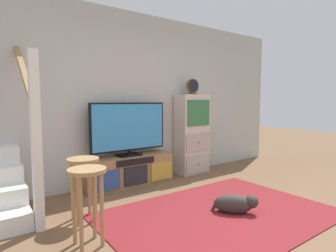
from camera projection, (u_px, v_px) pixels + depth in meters
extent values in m
plane|color=brown|center=(265.00, 235.00, 2.68)|extent=(20.00, 20.00, 0.00)
cube|color=#B2B7B2|center=(138.00, 98.00, 4.54)|extent=(6.40, 0.12, 2.70)
cube|color=maroon|center=(219.00, 214.00, 3.17)|extent=(2.60, 1.80, 0.01)
cube|color=#997047|center=(130.00, 171.00, 4.26)|extent=(1.38, 0.36, 0.46)
cube|color=#2D4784|center=(107.00, 181.00, 3.84)|extent=(0.39, 0.02, 0.28)
cube|color=#232328|center=(136.00, 176.00, 4.11)|extent=(0.39, 0.02, 0.28)
cube|color=#B79333|center=(162.00, 171.00, 4.38)|extent=(0.39, 0.02, 0.28)
cube|color=black|center=(136.00, 162.00, 4.09)|extent=(0.62, 0.02, 0.09)
cube|color=black|center=(129.00, 155.00, 4.26)|extent=(0.36, 0.22, 0.02)
cylinder|color=black|center=(129.00, 152.00, 4.25)|extent=(0.05, 0.05, 0.06)
cube|color=black|center=(129.00, 127.00, 4.22)|extent=(1.24, 0.05, 0.74)
cube|color=#338CCC|center=(130.00, 127.00, 4.19)|extent=(1.19, 0.01, 0.69)
cube|color=beige|center=(192.00, 134.00, 4.96)|extent=(0.58, 0.34, 1.42)
cube|color=#ADA497|center=(198.00, 164.00, 4.86)|extent=(0.53, 0.02, 0.33)
sphere|color=olive|center=(199.00, 164.00, 4.85)|extent=(0.03, 0.03, 0.03)
cube|color=#ADA497|center=(198.00, 142.00, 4.83)|extent=(0.53, 0.02, 0.33)
sphere|color=olive|center=(199.00, 142.00, 4.81)|extent=(0.03, 0.03, 0.03)
cube|color=#337042|center=(199.00, 113.00, 4.78)|extent=(0.49, 0.02, 0.45)
cube|color=#4C3823|center=(193.00, 94.00, 4.88)|extent=(0.15, 0.08, 0.02)
cylinder|color=brown|center=(193.00, 86.00, 4.86)|extent=(0.25, 0.04, 0.25)
cylinder|color=black|center=(194.00, 86.00, 4.84)|extent=(0.21, 0.01, 0.21)
cube|color=white|center=(36.00, 142.00, 2.71)|extent=(0.09, 0.09, 1.80)
cube|color=#9E7547|center=(22.00, 66.00, 3.16)|extent=(0.06, 1.33, 0.99)
cylinder|color=#A37A4C|center=(81.00, 215.00, 2.34)|extent=(0.04, 0.04, 0.67)
cylinder|color=#A37A4C|center=(102.00, 210.00, 2.45)|extent=(0.04, 0.04, 0.67)
cylinder|color=#A37A4C|center=(74.00, 208.00, 2.49)|extent=(0.04, 0.04, 0.67)
cylinder|color=#A37A4C|center=(94.00, 204.00, 2.60)|extent=(0.04, 0.04, 0.67)
cylinder|color=#A37A4C|center=(87.00, 170.00, 2.44)|extent=(0.34, 0.34, 0.03)
cylinder|color=#A37A4C|center=(78.00, 195.00, 2.87)|extent=(0.04, 0.04, 0.65)
cylinder|color=#A37A4C|center=(95.00, 192.00, 2.98)|extent=(0.04, 0.04, 0.65)
cylinder|color=#A37A4C|center=(72.00, 190.00, 3.02)|extent=(0.04, 0.04, 0.65)
cylinder|color=#A37A4C|center=(89.00, 187.00, 3.13)|extent=(0.04, 0.04, 0.65)
cylinder|color=#A37A4C|center=(83.00, 160.00, 2.97)|extent=(0.34, 0.34, 0.03)
ellipsoid|color=#332D28|center=(233.00, 204.00, 3.20)|extent=(0.45, 0.46, 0.22)
sphere|color=#332D28|center=(252.00, 202.00, 3.16)|extent=(0.15, 0.15, 0.15)
cylinder|color=#332D28|center=(215.00, 206.00, 3.24)|extent=(0.10, 0.10, 0.16)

